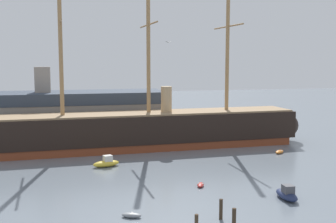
% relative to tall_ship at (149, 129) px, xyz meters
% --- Properties ---
extents(tall_ship, '(72.68, 15.46, 34.96)m').
position_rel_tall_ship_xyz_m(tall_ship, '(0.00, 0.00, 0.00)').
color(tall_ship, brown).
rests_on(tall_ship, ground).
extents(dinghy_foreground_left, '(2.48, 1.80, 0.54)m').
position_rel_tall_ship_xyz_m(dinghy_foreground_left, '(-9.32, -36.96, -3.54)').
color(dinghy_foreground_left, gray).
rests_on(dinghy_foreground_left, ground).
extents(motorboat_foreground_right, '(2.08, 4.63, 1.91)m').
position_rel_tall_ship_xyz_m(motorboat_foreground_right, '(10.79, -35.34, -3.14)').
color(motorboat_foreground_right, '#1E284C').
rests_on(motorboat_foreground_right, ground).
extents(dinghy_near_centre, '(1.65, 2.24, 0.48)m').
position_rel_tall_ship_xyz_m(dinghy_near_centre, '(1.87, -27.53, -3.56)').
color(dinghy_near_centre, '#B22D28').
rests_on(dinghy_near_centre, ground).
extents(motorboat_alongside_bow, '(4.77, 2.93, 1.87)m').
position_rel_tall_ship_xyz_m(motorboat_alongside_bow, '(-9.77, -13.13, -3.15)').
color(motorboat_alongside_bow, gold).
rests_on(motorboat_alongside_bow, ground).
extents(dinghy_alongside_stern, '(2.69, 2.50, 0.61)m').
position_rel_tall_ship_xyz_m(dinghy_alongside_stern, '(23.00, -10.73, -3.50)').
color(dinghy_alongside_stern, orange).
rests_on(dinghy_alongside_stern, ground).
extents(dinghy_far_left, '(1.92, 2.77, 0.60)m').
position_rel_tall_ship_xyz_m(dinghy_far_left, '(-24.56, 6.10, -3.51)').
color(dinghy_far_left, gray).
rests_on(dinghy_far_left, ground).
extents(dinghy_distant_centre, '(1.40, 2.02, 0.44)m').
position_rel_tall_ship_xyz_m(dinghy_distant_centre, '(6.66, 17.69, -3.59)').
color(dinghy_distant_centre, gold).
rests_on(dinghy_distant_centre, ground).
extents(mooring_piling_nearest, '(0.39, 0.39, 2.30)m').
position_rel_tall_ship_xyz_m(mooring_piling_nearest, '(0.21, -39.84, -2.66)').
color(mooring_piling_nearest, '#382B1E').
rests_on(mooring_piling_nearest, ground).
extents(mooring_piling_left_pair, '(0.42, 0.42, 2.35)m').
position_rel_tall_ship_xyz_m(mooring_piling_left_pair, '(0.43, -43.07, -2.63)').
color(mooring_piling_left_pair, '#382B1E').
rests_on(mooring_piling_left_pair, ground).
extents(dockside_warehouse_left, '(53.31, 14.84, 16.09)m').
position_rel_tall_ship_xyz_m(dockside_warehouse_left, '(-19.31, 12.19, 1.52)').
color(dockside_warehouse_left, '#565659').
rests_on(dockside_warehouse_left, ground).
extents(seagull_in_flight, '(0.99, 1.06, 0.14)m').
position_rel_tall_ship_xyz_m(seagull_in_flight, '(-3.44, -30.31, 15.94)').
color(seagull_in_flight, silver).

